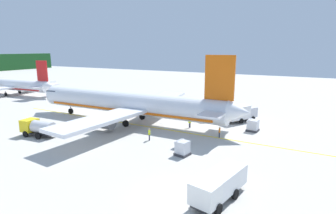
{
  "coord_description": "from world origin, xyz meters",
  "views": [
    {
      "loc": [
        -19.3,
        -10.36,
        12.73
      ],
      "look_at": [
        20.62,
        11.52,
        2.95
      ],
      "focal_mm": 29.0,
      "sensor_mm": 36.0,
      "label": 1
    }
  ],
  "objects_px": {
    "cargo_container_near": "(253,125)",
    "airliner_mid_apron": "(10,85)",
    "airliner_foreground": "(129,104)",
    "cargo_container_mid": "(206,116)",
    "crew_loader_left": "(149,133)",
    "crew_marshaller": "(219,131)",
    "service_truck_pushback": "(240,113)",
    "service_truck_catering": "(38,127)",
    "crew_loader_right": "(190,122)",
    "cargo_container_far": "(182,148)",
    "service_truck_baggage": "(219,184)"
  },
  "relations": [
    {
      "from": "cargo_container_near",
      "to": "airliner_mid_apron",
      "type": "bearing_deg",
      "value": 87.52
    },
    {
      "from": "airliner_foreground",
      "to": "cargo_container_mid",
      "type": "bearing_deg",
      "value": -58.0
    },
    {
      "from": "airliner_mid_apron",
      "to": "cargo_container_near",
      "type": "relative_size",
      "value": 17.75
    },
    {
      "from": "cargo_container_near",
      "to": "crew_loader_left",
      "type": "relative_size",
      "value": 1.12
    },
    {
      "from": "crew_marshaller",
      "to": "cargo_container_near",
      "type": "bearing_deg",
      "value": -31.67
    },
    {
      "from": "cargo_container_near",
      "to": "crew_marshaller",
      "type": "height_order",
      "value": "cargo_container_near"
    },
    {
      "from": "service_truck_pushback",
      "to": "crew_marshaller",
      "type": "relative_size",
      "value": 4.1
    },
    {
      "from": "crew_marshaller",
      "to": "cargo_container_mid",
      "type": "bearing_deg",
      "value": 32.76
    },
    {
      "from": "service_truck_catering",
      "to": "cargo_container_mid",
      "type": "xyz_separation_m",
      "value": [
        20.01,
        -18.86,
        -0.48
      ]
    },
    {
      "from": "crew_loader_right",
      "to": "service_truck_pushback",
      "type": "bearing_deg",
      "value": -38.61
    },
    {
      "from": "service_truck_catering",
      "to": "crew_marshaller",
      "type": "bearing_deg",
      "value": -62.91
    },
    {
      "from": "airliner_foreground",
      "to": "service_truck_catering",
      "type": "height_order",
      "value": "airliner_foreground"
    },
    {
      "from": "crew_marshaller",
      "to": "service_truck_catering",
      "type": "bearing_deg",
      "value": 117.09
    },
    {
      "from": "service_truck_catering",
      "to": "service_truck_pushback",
      "type": "relative_size",
      "value": 0.84
    },
    {
      "from": "airliner_foreground",
      "to": "cargo_container_near",
      "type": "distance_m",
      "value": 20.91
    },
    {
      "from": "cargo_container_mid",
      "to": "cargo_container_far",
      "type": "distance_m",
      "value": 16.7
    },
    {
      "from": "airliner_foreground",
      "to": "crew_loader_right",
      "type": "bearing_deg",
      "value": -79.03
    },
    {
      "from": "service_truck_baggage",
      "to": "cargo_container_near",
      "type": "xyz_separation_m",
      "value": [
        21.78,
        1.68,
        -0.51
      ]
    },
    {
      "from": "service_truck_pushback",
      "to": "crew_loader_left",
      "type": "relative_size",
      "value": 3.88
    },
    {
      "from": "airliner_foreground",
      "to": "service_truck_pushback",
      "type": "height_order",
      "value": "airliner_foreground"
    },
    {
      "from": "airliner_foreground",
      "to": "service_truck_baggage",
      "type": "xyz_separation_m",
      "value": [
        -16.61,
        -21.79,
        -1.97
      ]
    },
    {
      "from": "service_truck_baggage",
      "to": "service_truck_catering",
      "type": "bearing_deg",
      "value": 82.51
    },
    {
      "from": "airliner_foreground",
      "to": "service_truck_catering",
      "type": "bearing_deg",
      "value": 150.26
    },
    {
      "from": "airliner_mid_apron",
      "to": "cargo_container_far",
      "type": "relative_size",
      "value": 17.82
    },
    {
      "from": "airliner_mid_apron",
      "to": "crew_loader_right",
      "type": "relative_size",
      "value": 20.1
    },
    {
      "from": "service_truck_baggage",
      "to": "service_truck_pushback",
      "type": "relative_size",
      "value": 1.01
    },
    {
      "from": "service_truck_baggage",
      "to": "cargo_container_mid",
      "type": "distance_m",
      "value": 25.94
    },
    {
      "from": "service_truck_pushback",
      "to": "crew_loader_left",
      "type": "xyz_separation_m",
      "value": [
        -16.4,
        8.68,
        -0.59
      ]
    },
    {
      "from": "service_truck_pushback",
      "to": "crew_marshaller",
      "type": "distance_m",
      "value": 10.51
    },
    {
      "from": "airliner_mid_apron",
      "to": "cargo_container_mid",
      "type": "height_order",
      "value": "airliner_mid_apron"
    },
    {
      "from": "service_truck_catering",
      "to": "crew_loader_right",
      "type": "distance_m",
      "value": 23.3
    },
    {
      "from": "cargo_container_mid",
      "to": "crew_marshaller",
      "type": "bearing_deg",
      "value": -147.24
    },
    {
      "from": "service_truck_baggage",
      "to": "service_truck_catering",
      "type": "relative_size",
      "value": 1.19
    },
    {
      "from": "airliner_mid_apron",
      "to": "crew_loader_right",
      "type": "height_order",
      "value": "airliner_mid_apron"
    },
    {
      "from": "service_truck_baggage",
      "to": "crew_loader_left",
      "type": "relative_size",
      "value": 3.9
    },
    {
      "from": "crew_loader_left",
      "to": "service_truck_catering",
      "type": "bearing_deg",
      "value": 112.06
    },
    {
      "from": "airliner_foreground",
      "to": "cargo_container_near",
      "type": "relative_size",
      "value": 21.59
    },
    {
      "from": "service_truck_catering",
      "to": "airliner_foreground",
      "type": "bearing_deg",
      "value": -29.74
    },
    {
      "from": "service_truck_baggage",
      "to": "cargo_container_far",
      "type": "xyz_separation_m",
      "value": [
        7.44,
        7.08,
        -0.51
      ]
    },
    {
      "from": "crew_marshaller",
      "to": "crew_loader_right",
      "type": "xyz_separation_m",
      "value": [
        2.64,
        5.93,
        0.05
      ]
    },
    {
      "from": "cargo_container_near",
      "to": "cargo_container_far",
      "type": "relative_size",
      "value": 1.0
    },
    {
      "from": "cargo_container_mid",
      "to": "cargo_container_near",
      "type": "bearing_deg",
      "value": -103.51
    },
    {
      "from": "airliner_foreground",
      "to": "service_truck_pushback",
      "type": "xyz_separation_m",
      "value": [
        9.91,
        -16.91,
        -1.78
      ]
    },
    {
      "from": "cargo_container_near",
      "to": "crew_loader_right",
      "type": "distance_m",
      "value": 9.96
    },
    {
      "from": "service_truck_catering",
      "to": "crew_loader_left",
      "type": "height_order",
      "value": "service_truck_catering"
    },
    {
      "from": "airliner_foreground",
      "to": "crew_loader_right",
      "type": "distance_m",
      "value": 11.1
    },
    {
      "from": "crew_marshaller",
      "to": "airliner_mid_apron",
      "type": "bearing_deg",
      "value": 82.33
    },
    {
      "from": "airliner_foreground",
      "to": "airliner_mid_apron",
      "type": "xyz_separation_m",
      "value": [
        8.11,
        47.87,
        -0.61
      ]
    },
    {
      "from": "airliner_mid_apron",
      "to": "crew_loader_left",
      "type": "relative_size",
      "value": 19.84
    },
    {
      "from": "airliner_mid_apron",
      "to": "cargo_container_mid",
      "type": "relative_size",
      "value": 14.59
    }
  ]
}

